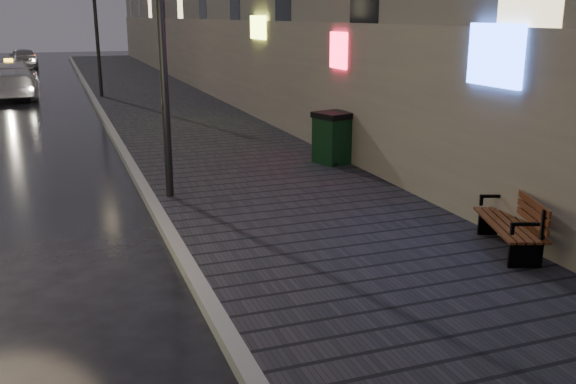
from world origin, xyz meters
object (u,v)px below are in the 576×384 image
object	(u,v)px
lamp_near	(161,7)
taxi_mid	(11,80)
lamp_far	(95,12)
bench	(514,222)
trash_bin	(334,137)
car_far	(23,58)

from	to	relation	value
lamp_near	taxi_mid	world-z (taller)	lamp_near
lamp_far	bench	xyz separation A→B (m)	(4.06, -20.46, -2.93)
lamp_near	lamp_far	bearing A→B (deg)	90.00
trash_bin	taxi_mid	xyz separation A→B (m)	(-7.43, 16.46, 0.02)
bench	car_far	distance (m)	39.89
trash_bin	taxi_mid	world-z (taller)	taxi_mid
lamp_near	trash_bin	world-z (taller)	lamp_near
taxi_mid	lamp_near	bearing A→B (deg)	98.71
trash_bin	taxi_mid	bearing A→B (deg)	96.82
lamp_far	bench	distance (m)	21.07
lamp_far	car_far	xyz separation A→B (m)	(-3.52, 18.70, -2.83)
lamp_far	lamp_near	bearing A→B (deg)	-90.00
lamp_far	trash_bin	bearing A→B (deg)	-74.74
trash_bin	car_far	distance (m)	34.01
trash_bin	taxi_mid	distance (m)	18.06
taxi_mid	car_far	xyz separation A→B (m)	(-0.04, 16.73, -0.09)
trash_bin	car_far	bearing A→B (deg)	85.21
lamp_far	car_far	world-z (taller)	lamp_far
lamp_near	car_far	size ratio (longest dim) A/B	1.37
trash_bin	car_far	size ratio (longest dim) A/B	0.30
taxi_mid	trash_bin	bearing A→B (deg)	112.05
lamp_near	bench	bearing A→B (deg)	-47.71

